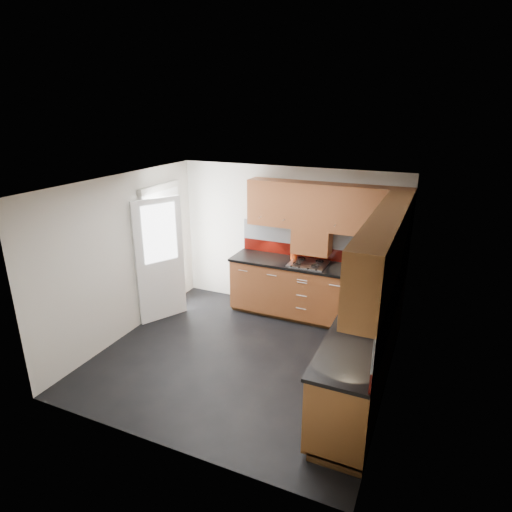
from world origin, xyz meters
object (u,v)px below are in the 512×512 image
at_px(toaster, 390,268).
at_px(gas_hob, 308,264).
at_px(food_processor, 384,277).
at_px(utensil_pot, 294,254).

bearing_deg(toaster, gas_hob, -174.67).
xyz_separation_m(toaster, food_processor, (-0.02, -0.52, 0.05)).
xyz_separation_m(gas_hob, toaster, (1.22, 0.11, 0.07)).
bearing_deg(toaster, utensil_pot, 178.86).
relative_size(gas_hob, food_processor, 1.89).
relative_size(utensil_pot, toaster, 1.54).
bearing_deg(gas_hob, food_processor, -18.72).
bearing_deg(toaster, food_processor, -92.10).
bearing_deg(gas_hob, utensil_pot, 153.37).
xyz_separation_m(utensil_pot, toaster, (1.51, -0.03, -0.01)).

